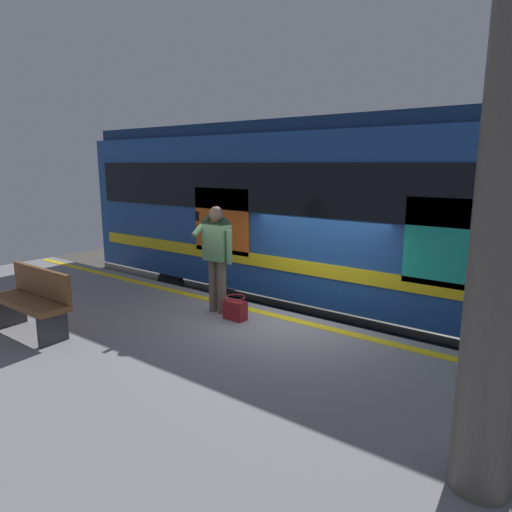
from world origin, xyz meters
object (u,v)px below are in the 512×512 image
at_px(handbag, 235,309).
at_px(station_column, 508,220).
at_px(passenger, 217,251).
at_px(bench, 34,299).
at_px(train_carriage, 354,209).

height_order(handbag, station_column, station_column).
height_order(passenger, bench, passenger).
distance_m(passenger, bench, 2.67).
relative_size(passenger, bench, 1.18).
bearing_deg(handbag, station_column, 155.41).
bearing_deg(station_column, handbag, -24.59).
height_order(station_column, bench, station_column).
xyz_separation_m(train_carriage, handbag, (0.44, 3.03, -1.29)).
bearing_deg(bench, handbag, -131.59).
relative_size(handbag, bench, 0.25).
bearing_deg(handbag, bench, 48.41).
distance_m(train_carriage, station_column, 5.80).
bearing_deg(station_column, passenger, -23.55).
distance_m(passenger, handbag, 0.95).
bearing_deg(passenger, train_carriage, -106.86).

